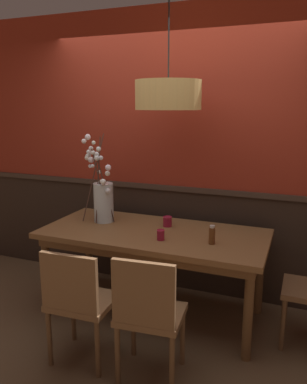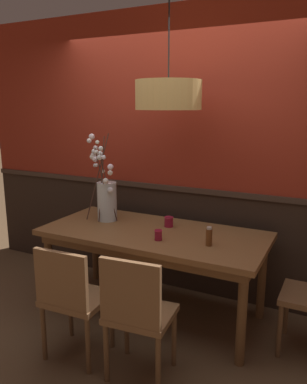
{
  "view_description": "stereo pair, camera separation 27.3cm",
  "coord_description": "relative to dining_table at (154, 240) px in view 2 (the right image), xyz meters",
  "views": [
    {
      "loc": [
        1.16,
        -2.93,
        1.84
      ],
      "look_at": [
        0.0,
        0.0,
        1.12
      ],
      "focal_mm": 35.82,
      "sensor_mm": 36.0,
      "label": 1
    },
    {
      "loc": [
        1.41,
        -2.82,
        1.84
      ],
      "look_at": [
        0.0,
        0.0,
        1.12
      ],
      "focal_mm": 35.82,
      "sensor_mm": 36.0,
      "label": 2
    }
  ],
  "objects": [
    {
      "name": "pendant_lamp",
      "position": [
        0.1,
        0.06,
        1.23
      ],
      "size": [
        0.53,
        0.53,
        0.93
      ],
      "color": "tan"
    },
    {
      "name": "condiment_bottle",
      "position": [
        0.54,
        -0.12,
        0.16
      ],
      "size": [
        0.05,
        0.05,
        0.15
      ],
      "color": "brown",
      "rests_on": "dining_table"
    },
    {
      "name": "chair_far_side_right",
      "position": [
        0.33,
        0.86,
        -0.16
      ],
      "size": [
        0.42,
        0.39,
        0.95
      ],
      "color": "brown",
      "rests_on": "ground"
    },
    {
      "name": "candle_holder_nearer_edge",
      "position": [
        0.07,
        0.17,
        0.13
      ],
      "size": [
        0.08,
        0.08,
        0.09
      ],
      "color": "maroon",
      "rests_on": "dining_table"
    },
    {
      "name": "chair_near_side_left",
      "position": [
        -0.24,
        -0.84,
        -0.19
      ],
      "size": [
        0.46,
        0.41,
        0.88
      ],
      "color": "brown",
      "rests_on": "ground"
    },
    {
      "name": "chair_near_side_right",
      "position": [
        0.29,
        -0.82,
        -0.18
      ],
      "size": [
        0.47,
        0.42,
        0.91
      ],
      "color": "brown",
      "rests_on": "ground"
    },
    {
      "name": "chair_far_side_left",
      "position": [
        -0.32,
        0.84,
        -0.15
      ],
      "size": [
        0.44,
        0.44,
        0.98
      ],
      "color": "brown",
      "rests_on": "ground"
    },
    {
      "name": "vase_with_blossoms",
      "position": [
        -0.55,
        0.1,
        0.3
      ],
      "size": [
        0.38,
        0.33,
        0.81
      ],
      "color": "silver",
      "rests_on": "dining_table"
    },
    {
      "name": "dining_table",
      "position": [
        0.0,
        0.0,
        0.0
      ],
      "size": [
        1.93,
        0.89,
        0.78
      ],
      "color": "brown",
      "rests_on": "ground"
    },
    {
      "name": "back_wall",
      "position": [
        0.0,
        0.61,
        0.67
      ],
      "size": [
        4.79,
        0.14,
        2.73
      ],
      "color": "#2D2119",
      "rests_on": "ground"
    },
    {
      "name": "candle_holder_nearer_center",
      "position": [
        0.14,
        -0.18,
        0.13
      ],
      "size": [
        0.07,
        0.07,
        0.09
      ],
      "color": "maroon",
      "rests_on": "dining_table"
    },
    {
      "name": "ground_plane",
      "position": [
        0.0,
        0.0,
        -0.69
      ],
      "size": [
        24.0,
        24.0,
        0.0
      ],
      "primitive_type": "plane",
      "color": "brown"
    }
  ]
}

